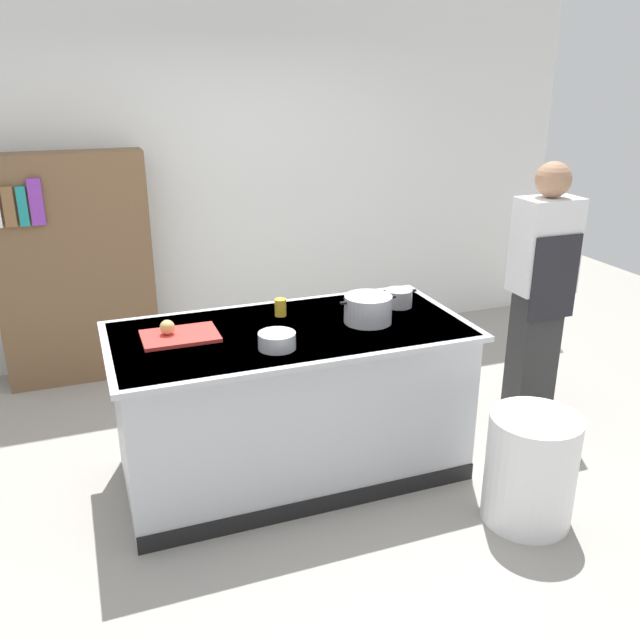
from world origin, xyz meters
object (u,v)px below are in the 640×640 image
(sauce_pan, at_px, (398,298))
(juice_cup, at_px, (280,307))
(trash_bin, at_px, (530,469))
(stock_pot, at_px, (368,309))
(person_chef, at_px, (540,289))
(onion, at_px, (167,327))
(mixing_bowl, at_px, (277,341))
(bookshelf, at_px, (75,270))

(sauce_pan, relative_size, juice_cup, 2.30)
(trash_bin, bearing_deg, stock_pot, 124.94)
(stock_pot, height_order, person_chef, person_chef)
(trash_bin, relative_size, person_chef, 0.35)
(onion, distance_m, sauce_pan, 1.38)
(onion, height_order, stock_pot, stock_pot)
(onion, distance_m, trash_bin, 2.04)
(stock_pot, height_order, juice_cup, stock_pot)
(juice_cup, height_order, trash_bin, juice_cup)
(onion, xyz_separation_m, sauce_pan, (1.38, 0.03, -0.01))
(onion, xyz_separation_m, stock_pot, (1.09, -0.16, 0.02))
(stock_pot, height_order, trash_bin, stock_pot)
(sauce_pan, distance_m, mixing_bowl, 0.95)
(trash_bin, bearing_deg, onion, 149.64)
(person_chef, relative_size, bookshelf, 1.01)
(mixing_bowl, bearing_deg, person_chef, 9.64)
(onion, distance_m, person_chef, 2.37)
(sauce_pan, bearing_deg, onion, -178.94)
(onion, distance_m, juice_cup, 0.67)
(onion, height_order, mixing_bowl, onion)
(onion, xyz_separation_m, mixing_bowl, (0.50, -0.34, -0.02))
(onion, bearing_deg, sauce_pan, 1.06)
(juice_cup, xyz_separation_m, trash_bin, (1.00, -1.09, -0.65))
(stock_pot, relative_size, trash_bin, 0.56)
(person_chef, bearing_deg, mixing_bowl, 110.27)
(sauce_pan, height_order, mixing_bowl, sauce_pan)
(stock_pot, bearing_deg, trash_bin, -55.06)
(mixing_bowl, distance_m, juice_cup, 0.49)
(sauce_pan, xyz_separation_m, bookshelf, (-1.80, 1.67, -0.10))
(mixing_bowl, relative_size, bookshelf, 0.11)
(mixing_bowl, relative_size, trash_bin, 0.32)
(person_chef, height_order, bookshelf, person_chef)
(person_chef, distance_m, bookshelf, 3.28)
(sauce_pan, height_order, bookshelf, bookshelf)
(stock_pot, xyz_separation_m, mixing_bowl, (-0.59, -0.19, -0.04))
(juice_cup, bearing_deg, onion, -170.03)
(onion, relative_size, stock_pot, 0.24)
(trash_bin, height_order, bookshelf, bookshelf)
(person_chef, bearing_deg, onion, 100.01)
(trash_bin, bearing_deg, mixing_bowl, 151.49)
(onion, relative_size, juice_cup, 0.79)
(onion, xyz_separation_m, trash_bin, (1.66, -0.97, -0.66))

